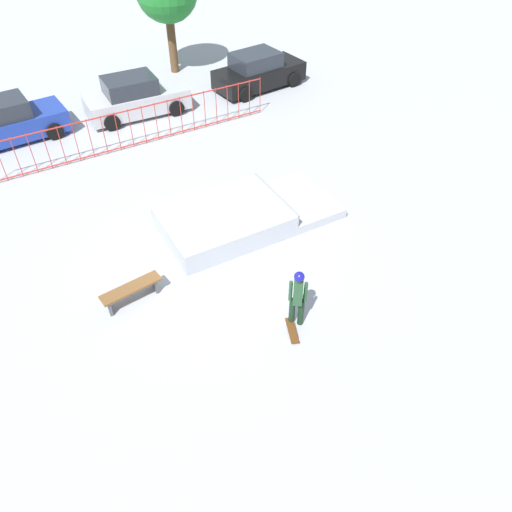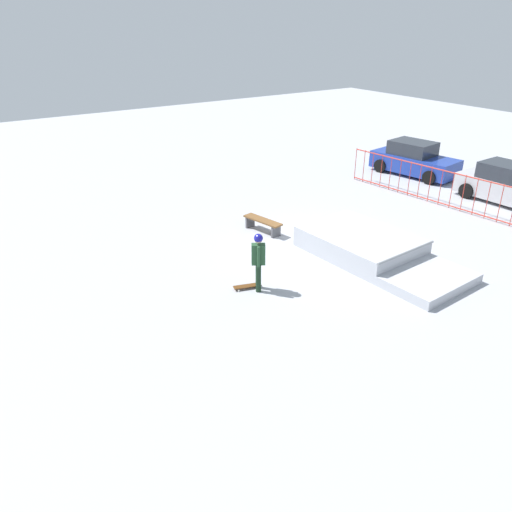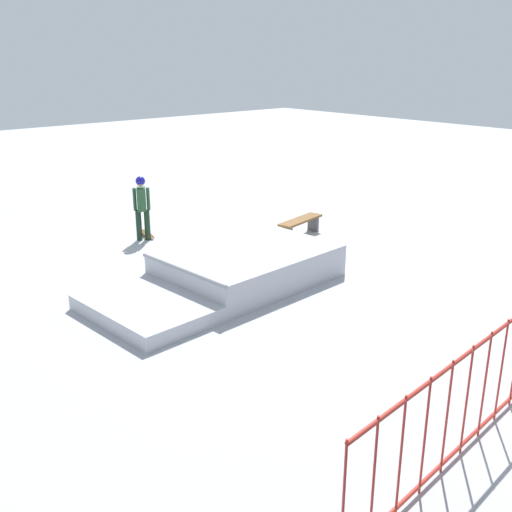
{
  "view_description": "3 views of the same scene",
  "coord_description": "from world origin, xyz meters",
  "px_view_note": "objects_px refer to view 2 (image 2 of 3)",
  "views": [
    {
      "loc": [
        -3.42,
        -10.03,
        9.49
      ],
      "look_at": [
        0.75,
        -1.48,
        0.9
      ],
      "focal_mm": 34.81,
      "sensor_mm": 36.0,
      "label": 1
    },
    {
      "loc": [
        11.35,
        -10.33,
        7.1
      ],
      "look_at": [
        0.84,
        -3.23,
        1.0
      ],
      "focal_mm": 35.29,
      "sensor_mm": 36.0,
      "label": 2
    },
    {
      "loc": [
        8.89,
        10.32,
        4.77
      ],
      "look_at": [
        0.78,
        1.09,
        0.6
      ],
      "focal_mm": 42.22,
      "sensor_mm": 36.0,
      "label": 3
    }
  ],
  "objects_px": {
    "park_bench": "(263,223)",
    "parked_car_blue": "(414,160)",
    "skater": "(258,258)",
    "skateboard": "(247,286)",
    "skate_ramp": "(371,249)",
    "parked_car_silver": "(508,186)"
  },
  "relations": [
    {
      "from": "parked_car_blue",
      "to": "parked_car_silver",
      "type": "distance_m",
      "value": 4.93
    },
    {
      "from": "skater",
      "to": "parked_car_blue",
      "type": "relative_size",
      "value": 0.4
    },
    {
      "from": "skater",
      "to": "skateboard",
      "type": "height_order",
      "value": "skater"
    },
    {
      "from": "skater",
      "to": "parked_car_silver",
      "type": "distance_m",
      "value": 12.78
    },
    {
      "from": "park_bench",
      "to": "parked_car_blue",
      "type": "distance_m",
      "value": 10.43
    },
    {
      "from": "skater",
      "to": "parked_car_blue",
      "type": "distance_m",
      "value": 13.82
    },
    {
      "from": "parked_car_silver",
      "to": "skate_ramp",
      "type": "bearing_deg",
      "value": -87.64
    },
    {
      "from": "park_bench",
      "to": "skateboard",
      "type": "bearing_deg",
      "value": -40.82
    },
    {
      "from": "skate_ramp",
      "to": "skateboard",
      "type": "relative_size",
      "value": 6.73
    },
    {
      "from": "skate_ramp",
      "to": "park_bench",
      "type": "bearing_deg",
      "value": -159.75
    },
    {
      "from": "skater",
      "to": "parked_car_silver",
      "type": "relative_size",
      "value": 0.41
    },
    {
      "from": "skate_ramp",
      "to": "parked_car_blue",
      "type": "distance_m",
      "value": 10.29
    },
    {
      "from": "park_bench",
      "to": "parked_car_blue",
      "type": "relative_size",
      "value": 0.38
    },
    {
      "from": "skater",
      "to": "park_bench",
      "type": "relative_size",
      "value": 1.05
    },
    {
      "from": "skate_ramp",
      "to": "parked_car_blue",
      "type": "height_order",
      "value": "parked_car_blue"
    },
    {
      "from": "skate_ramp",
      "to": "skater",
      "type": "xyz_separation_m",
      "value": [
        -0.33,
        -4.15,
        0.69
      ]
    },
    {
      "from": "skater",
      "to": "skateboard",
      "type": "distance_m",
      "value": 0.99
    },
    {
      "from": "skateboard",
      "to": "parked_car_silver",
      "type": "bearing_deg",
      "value": 17.82
    },
    {
      "from": "skate_ramp",
      "to": "parked_car_silver",
      "type": "bearing_deg",
      "value": 91.12
    },
    {
      "from": "skateboard",
      "to": "parked_car_blue",
      "type": "bearing_deg",
      "value": 38.51
    },
    {
      "from": "skate_ramp",
      "to": "parked_car_silver",
      "type": "relative_size",
      "value": 1.33
    },
    {
      "from": "skate_ramp",
      "to": "parked_car_blue",
      "type": "relative_size",
      "value": 1.29
    }
  ]
}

